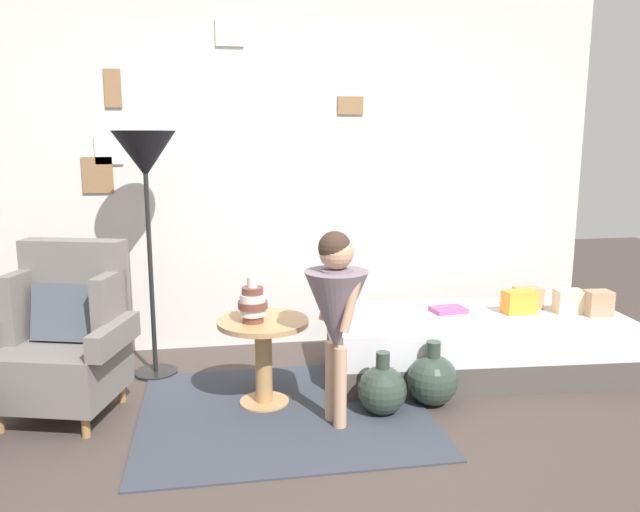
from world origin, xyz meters
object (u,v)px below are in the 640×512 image
Objects in this scene: daybed at (476,343)px; demijohn_far at (432,379)px; armchair at (65,338)px; person_child at (336,304)px; book_on_daybed at (448,310)px; side_table at (263,345)px; vase_striped at (253,304)px; floor_lamp at (145,165)px; demijohn_near at (382,389)px.

daybed is 5.06× the size of demijohn_far.
armchair is 0.91× the size of person_child.
book_on_daybed reaches higher than demijohn_far.
book_on_daybed is 0.57× the size of demijohn_far.
vase_striped reaches higher than side_table.
daybed is 7.39× the size of vase_striped.
floor_lamp is (-0.61, 0.63, 0.75)m from vase_striped.
demijohn_far is (0.61, 0.16, -0.53)m from person_child.
person_child is (0.42, -0.30, 0.06)m from vase_striped.
daybed is 5.33× the size of demijohn_near.
book_on_daybed is at bearing 44.30° from demijohn_near.
floor_lamp is 7.20× the size of book_on_daybed.
demijohn_far is (1.64, -0.77, -1.22)m from floor_lamp.
book_on_daybed is at bearing 152.22° from daybed.
person_child is at bearing -35.18° from vase_striped.
demijohn_near is (0.71, -0.21, -0.48)m from vase_striped.
demijohn_near is at bearing -20.62° from side_table.
armchair is at bearing -173.62° from book_on_daybed.
side_table is 1.01m from demijohn_far.
demijohn_near is (0.65, -0.24, -0.22)m from side_table.
floor_lamp is (0.43, 0.50, 0.94)m from armchair.
armchair is 1.07m from vase_striped.
demijohn_near is at bearing -167.25° from demijohn_far.
vase_striped is at bearing 163.56° from demijohn_near.
daybed is 0.29m from book_on_daybed.
daybed is 1.23× the size of floor_lamp.
armchair reaches higher than demijohn_near.
demijohn_near is at bearing -135.70° from book_on_daybed.
vase_striped is at bearing -168.47° from daybed.
armchair reaches higher than daybed.
side_table is at bearing -41.58° from floor_lamp.
person_child is at bearing -165.18° from demijohn_far.
floor_lamp is at bearing 147.55° from demijohn_near.
floor_lamp is at bearing 138.10° from person_child.
armchair is at bearing 173.08° from vase_striped.
book_on_daybed is at bearing 6.38° from armchair.
floor_lamp reaches higher than vase_striped.
book_on_daybed is (2.37, 0.26, -0.02)m from armchair.
floor_lamp reaches higher than person_child.
daybed is 8.84× the size of book_on_daybed.
person_child is (0.36, -0.33, 0.31)m from side_table.
side_table reaches higher than demijohn_near.
demijohn_near is 0.95× the size of demijohn_far.
person_child reaches higher than vase_striped.
daybed is 1.46m from side_table.
demijohn_far is at bearing -25.01° from floor_lamp.
demijohn_far is at bearing -119.01° from book_on_daybed.
vase_striped is 1.39m from book_on_daybed.
demijohn_far is at bearing -7.50° from vase_striped.
vase_striped is at bearing -6.92° from armchair.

